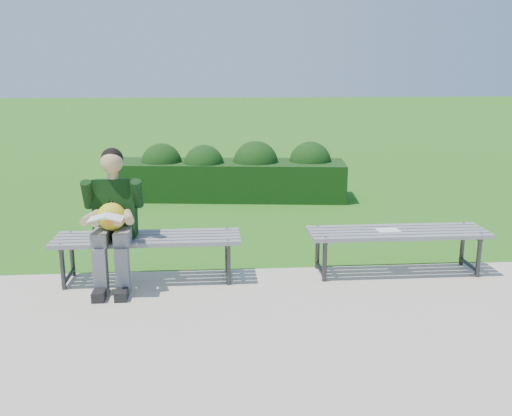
% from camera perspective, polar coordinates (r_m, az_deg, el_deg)
% --- Properties ---
extents(ground, '(80.00, 80.00, 0.00)m').
position_cam_1_polar(ground, '(6.02, 1.54, -6.23)').
color(ground, '#267814').
rests_on(ground, ground).
extents(walkway, '(30.00, 3.50, 0.02)m').
position_cam_1_polar(walkway, '(4.42, 3.99, -13.77)').
color(walkway, '#BEB79F').
rests_on(walkway, ground).
extents(hedge, '(3.80, 1.35, 0.94)m').
position_cam_1_polar(hedge, '(9.32, -2.29, 3.44)').
color(hedge, '#1C3D11').
rests_on(hedge, ground).
extents(bench_left, '(1.80, 0.50, 0.46)m').
position_cam_1_polar(bench_left, '(5.67, -10.78, -3.33)').
color(bench_left, gray).
rests_on(bench_left, walkway).
extents(bench_right, '(1.80, 0.50, 0.46)m').
position_cam_1_polar(bench_right, '(5.95, 13.96, -2.68)').
color(bench_right, gray).
rests_on(bench_right, walkway).
extents(seated_boy, '(0.56, 0.76, 1.31)m').
position_cam_1_polar(seated_boy, '(5.54, -14.11, -0.69)').
color(seated_boy, gray).
rests_on(seated_boy, walkway).
extents(paper_sheet, '(0.23, 0.17, 0.01)m').
position_cam_1_polar(paper_sheet, '(5.91, 13.07, -2.17)').
color(paper_sheet, white).
rests_on(paper_sheet, bench_right).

